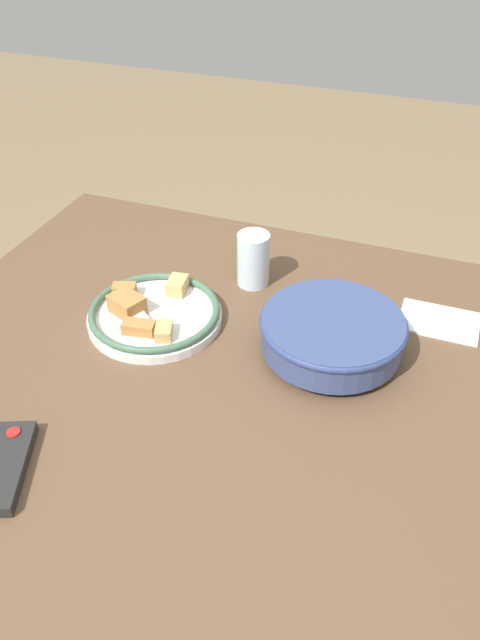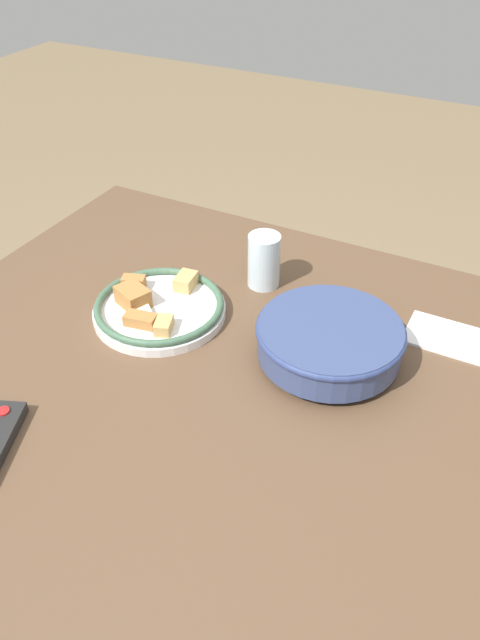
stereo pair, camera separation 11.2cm
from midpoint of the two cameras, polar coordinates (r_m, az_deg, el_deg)
name	(u,v)px [view 2 (the right image)]	position (r m, az deg, el deg)	size (l,w,h in m)	color
ground_plane	(206,589)	(1.70, -1.04, -23.45)	(8.00, 8.00, 0.00)	#7F6B4C
dining_table	(195,400)	(1.17, -1.41, -7.45)	(1.12, 1.06, 0.75)	brown
noodle_bowl	(330,340)	(1.11, 11.07, -1.90)	(0.26, 0.26, 0.08)	#384775
food_plate	(158,307)	(1.22, -4.90, 1.08)	(0.26, 0.26, 0.06)	white
drinking_glass	(262,260)	(1.28, 4.55, 5.40)	(0.07, 0.07, 0.11)	silver
folded_napkin	(447,337)	(1.24, 20.86, -1.57)	(0.15, 0.10, 0.01)	white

